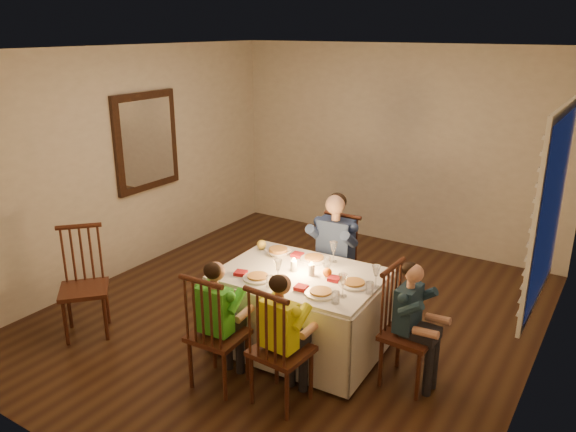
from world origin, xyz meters
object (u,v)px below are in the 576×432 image
Objects in this scene: chair_near_left at (220,383)px; serving_bowl at (278,253)px; child_teal at (406,382)px; adult at (332,311)px; dining_table at (301,295)px; child_yellow at (282,400)px; chair_near_right at (282,400)px; chair_adult at (332,311)px; chair_end at (406,382)px; chair_extra at (90,333)px; child_green at (220,383)px.

chair_near_left is 1.31m from serving_bowl.
serving_bowl is (-0.11, 1.05, 0.77)m from chair_near_left.
serving_bowl is at bearing 83.77° from child_teal.
adult is 5.63× the size of serving_bowl.
dining_table reaches higher than child_yellow.
chair_near_right is at bearing -0.00° from child_yellow.
chair_adult is 1.55m from chair_near_right.
chair_adult is 1.00× the size of chair_near_right.
child_yellow is (0.28, -0.74, -0.53)m from dining_table.
chair_end is (1.01, 0.01, -0.53)m from dining_table.
adult is at bearing -3.98° from chair_extra.
chair_extra is at bearing -0.68° from child_green.
chair_near_right is 1.05m from chair_end.
chair_near_left is (-0.19, -1.59, 0.00)m from chair_adult.
serving_bowl is at bearing -9.75° from chair_extra.
chair_extra is at bearing -138.84° from chair_adult.
chair_extra is 4.69× the size of serving_bowl.
chair_adult is 1.00× the size of chair_end.
adult is at bearing -72.96° from chair_near_right.
child_yellow reaches higher than child_teal.
chair_near_left is at bearing -83.80° from serving_bowl.
child_green is at bearing -99.10° from chair_adult.
child_green reaches higher than chair_adult.
child_green is at bearing -45.08° from chair_extra.
dining_table is 1.02m from child_green.
serving_bowl reaches higher than child_green.
chair_extra is (-1.75, -1.65, 0.00)m from chair_adult.
chair_near_right is 0.81× the size of adult.
chair_near_right is 4.53× the size of serving_bowl.
serving_bowl is (-0.67, 0.97, 0.77)m from chair_near_right.
child_green is at bearing 177.14° from chair_near_left.
dining_table is 1.14m from child_teal.
serving_bowl is at bearing 83.77° from chair_end.
child_yellow is at bearing -78.78° from chair_adult.
chair_adult is 0.93× the size of child_green.
serving_bowl reaches higher than adult.
chair_adult is 1.60m from chair_near_left.
child_teal is (0.74, 0.75, 0.00)m from chair_near_right.
serving_bowl reaches higher than chair_near_right.
serving_bowl reaches higher than chair_end.
child_green is (-1.29, -0.83, 0.00)m from chair_end.
child_teal is 1.61m from serving_bowl.
dining_table reaches higher than child_teal.
serving_bowl is (-0.11, 1.05, 0.77)m from child_green.
chair_end is at bearing -149.94° from child_green.
chair_near_left and chair_end have the same top height.
serving_bowl is at bearing -86.66° from child_green.
dining_table is 0.95m from chair_near_right.
dining_table reaches higher than chair_adult.
chair_end is (1.29, 0.83, 0.00)m from chair_near_left.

